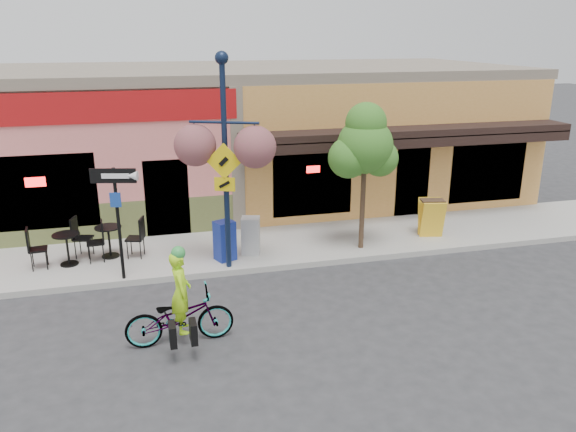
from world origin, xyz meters
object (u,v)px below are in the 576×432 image
at_px(newspaper_box_blue, 225,241).
at_px(bicycle, 180,317).
at_px(street_tree, 364,177).
at_px(lamp_post, 225,165).
at_px(newspaper_box_grey, 251,236).
at_px(cyclist_rider, 182,304).
at_px(building, 247,132).
at_px(one_way_sign, 119,225).

bearing_deg(newspaper_box_blue, bicycle, -134.33).
distance_m(newspaper_box_blue, street_tree, 3.87).
xyz_separation_m(lamp_post, newspaper_box_grey, (0.68, 0.70, -2.05)).
distance_m(lamp_post, newspaper_box_grey, 2.27).
xyz_separation_m(cyclist_rider, newspaper_box_grey, (2.00, 3.73, -0.15)).
height_order(building, newspaper_box_grey, building).
relative_size(lamp_post, street_tree, 1.31).
distance_m(one_way_sign, newspaper_box_grey, 3.35).
bearing_deg(street_tree, cyclist_rider, -145.02).
height_order(cyclist_rider, lamp_post, lamp_post).
relative_size(cyclist_rider, newspaper_box_blue, 1.56).
xyz_separation_m(bicycle, lamp_post, (1.37, 3.03, 2.15)).
bearing_deg(newspaper_box_grey, cyclist_rider, -102.06).
distance_m(building, newspaper_box_blue, 6.73).
distance_m(bicycle, one_way_sign, 3.28).
distance_m(bicycle, newspaper_box_blue, 3.74).
bearing_deg(lamp_post, newspaper_box_blue, 115.40).
height_order(lamp_post, newspaper_box_grey, lamp_post).
height_order(cyclist_rider, newspaper_box_grey, cyclist_rider).
distance_m(cyclist_rider, one_way_sign, 3.23).
bearing_deg(cyclist_rider, newspaper_box_blue, -21.93).
xyz_separation_m(newspaper_box_blue, newspaper_box_grey, (0.70, 0.24, -0.02)).
height_order(building, bicycle, building).
height_order(bicycle, newspaper_box_blue, newspaper_box_blue).
height_order(bicycle, newspaper_box_grey, newspaper_box_grey).
height_order(cyclist_rider, newspaper_box_blue, cyclist_rider).
bearing_deg(building, newspaper_box_grey, -99.69).
distance_m(cyclist_rider, newspaper_box_blue, 3.72).
bearing_deg(newspaper_box_blue, cyclist_rider, -133.61).
distance_m(lamp_post, one_way_sign, 2.76).
bearing_deg(street_tree, bicycle, -145.29).
bearing_deg(lamp_post, street_tree, 29.08).
distance_m(cyclist_rider, street_tree, 6.12).
height_order(newspaper_box_blue, street_tree, street_tree).
xyz_separation_m(building, bicycle, (-3.09, -9.79, -1.72)).
relative_size(newspaper_box_blue, newspaper_box_grey, 1.04).
bearing_deg(lamp_post, one_way_sign, -155.22).
distance_m(one_way_sign, street_tree, 6.10).
height_order(one_way_sign, newspaper_box_blue, one_way_sign).
relative_size(building, street_tree, 4.72).
relative_size(one_way_sign, newspaper_box_blue, 2.60).
distance_m(bicycle, street_tree, 6.22).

